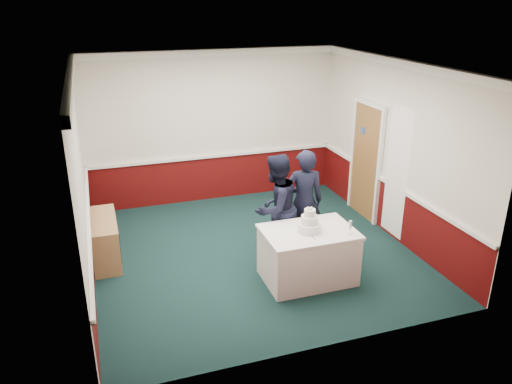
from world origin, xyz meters
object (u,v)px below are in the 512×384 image
object	(u,v)px
sideboard	(105,240)
person_man	(276,208)
person_woman	(304,201)
champagne_flute	(350,225)
cake_knife	(313,237)
wedding_cake	(309,224)
cake_table	(308,255)

from	to	relation	value
sideboard	person_man	size ratio (longest dim) A/B	0.70
person_woman	sideboard	bearing A→B (deg)	1.71
champagne_flute	cake_knife	bearing A→B (deg)	171.42
sideboard	wedding_cake	distance (m)	3.23
cake_knife	wedding_cake	bearing A→B (deg)	85.51
person_man	person_woman	distance (m)	0.55
wedding_cake	champagne_flute	bearing A→B (deg)	-29.25
cake_table	sideboard	bearing A→B (deg)	151.05
wedding_cake	person_woman	world-z (taller)	person_woman
sideboard	champagne_flute	world-z (taller)	champagne_flute
person_man	person_woman	size ratio (longest dim) A/B	1.01
sideboard	champagne_flute	size ratio (longest dim) A/B	5.85
wedding_cake	cake_knife	xyz separation A→B (m)	(-0.03, -0.20, -0.11)
champagne_flute	person_woman	xyz separation A→B (m)	(-0.20, 1.17, -0.07)
sideboard	wedding_cake	world-z (taller)	wedding_cake
wedding_cake	cake_knife	bearing A→B (deg)	-98.53
cake_table	person_woman	bearing A→B (deg)	71.20
sideboard	cake_table	bearing A→B (deg)	-28.95
wedding_cake	person_woman	bearing A→B (deg)	71.20
sideboard	wedding_cake	xyz separation A→B (m)	(2.79, -1.54, 0.55)
sideboard	person_woman	bearing A→B (deg)	-11.86
wedding_cake	person_woman	distance (m)	0.94
wedding_cake	person_man	distance (m)	0.79
sideboard	cake_table	xyz separation A→B (m)	(2.79, -1.54, 0.05)
sideboard	wedding_cake	bearing A→B (deg)	-28.95
wedding_cake	cake_knife	size ratio (longest dim) A/B	1.65
cake_knife	cake_table	bearing A→B (deg)	85.51
sideboard	person_woman	world-z (taller)	person_woman
sideboard	person_man	xyz separation A→B (m)	(2.56, -0.78, 0.51)
champagne_flute	person_woman	distance (m)	1.19
cake_table	wedding_cake	bearing A→B (deg)	90.00
sideboard	cake_table	size ratio (longest dim) A/B	0.91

